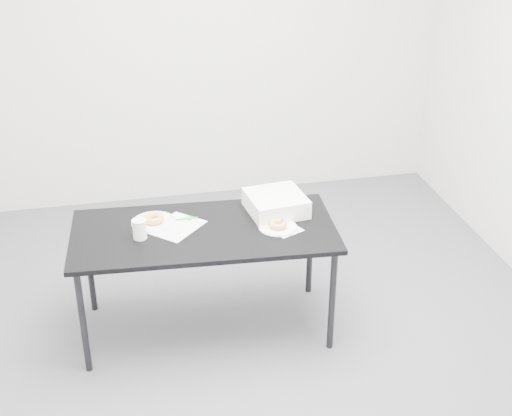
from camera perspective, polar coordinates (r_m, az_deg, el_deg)
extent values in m
plane|color=#505055|center=(4.33, -1.27, -10.33)|extent=(4.00, 4.00, 0.00)
cube|color=silver|center=(5.56, -5.49, 13.74)|extent=(4.00, 0.02, 2.70)
cube|color=black|center=(4.06, -4.19, -1.90)|extent=(1.54, 0.80, 0.03)
cylinder|color=black|center=(4.02, -13.67, -8.86)|extent=(0.04, 0.04, 0.66)
cylinder|color=black|center=(4.51, -13.19, -4.46)|extent=(0.04, 0.04, 0.66)
cylinder|color=black|center=(4.09, 6.11, -7.37)|extent=(0.04, 0.04, 0.66)
cylinder|color=black|center=(4.58, 4.34, -3.22)|extent=(0.04, 0.04, 0.66)
cube|color=white|center=(4.09, -6.38, -1.51)|extent=(0.37, 0.37, 0.00)
cube|color=green|center=(4.17, -5.35, -0.81)|extent=(0.07, 0.07, 0.00)
cylinder|color=#0E9A61|center=(4.16, -5.61, -0.86)|extent=(0.14, 0.01, 0.01)
cube|color=white|center=(4.05, 2.37, -1.70)|extent=(0.20, 0.20, 0.00)
cylinder|color=white|center=(4.06, 1.77, -1.55)|extent=(0.22, 0.22, 0.01)
torus|color=gold|center=(4.05, 1.77, -1.30)|extent=(0.13, 0.13, 0.03)
cylinder|color=white|center=(4.16, -8.17, -1.13)|extent=(0.26, 0.26, 0.01)
torus|color=gold|center=(4.14, -8.19, -0.84)|extent=(0.15, 0.15, 0.04)
cylinder|color=white|center=(3.98, -9.30, -1.68)|extent=(0.08, 0.08, 0.11)
cylinder|color=white|center=(4.32, 1.08, 0.37)|extent=(0.10, 0.10, 0.01)
cube|color=white|center=(4.22, 1.60, 0.39)|extent=(0.36, 0.36, 0.11)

